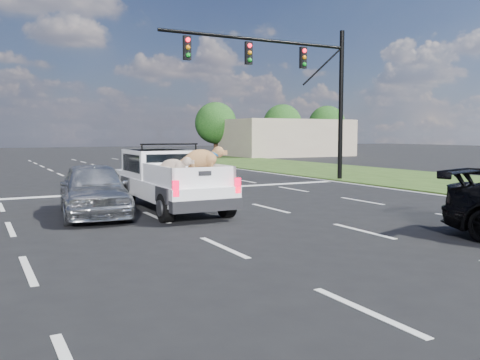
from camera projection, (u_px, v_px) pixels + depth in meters
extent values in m
plane|color=black|center=(299.00, 239.00, 10.60)|extent=(160.00, 160.00, 0.00)
cube|color=silver|center=(5.00, 217.00, 13.43)|extent=(0.12, 60.00, 0.01)
cube|color=silver|center=(135.00, 208.00, 15.06)|extent=(0.12, 60.00, 0.01)
cube|color=silver|center=(239.00, 200.00, 16.70)|extent=(0.12, 60.00, 0.01)
cube|color=silver|center=(324.00, 194.00, 18.33)|extent=(0.12, 60.00, 0.01)
cube|color=silver|center=(397.00, 189.00, 19.99)|extent=(0.15, 60.00, 0.01)
cube|color=silver|center=(149.00, 191.00, 19.40)|extent=(17.00, 0.45, 0.01)
cube|color=#243C12|center=(468.00, 184.00, 21.95)|extent=(8.00, 60.00, 0.06)
cylinder|color=black|center=(341.00, 106.00, 24.01)|extent=(0.22, 0.22, 7.00)
cylinder|color=black|center=(259.00, 40.00, 21.66)|extent=(9.00, 0.14, 0.14)
cube|color=black|center=(303.00, 58.00, 22.79)|extent=(0.30, 0.18, 0.95)
sphere|color=red|center=(305.00, 51.00, 22.66)|extent=(0.18, 0.18, 0.18)
cube|color=black|center=(249.00, 53.00, 21.48)|extent=(0.30, 0.18, 0.95)
sphere|color=red|center=(250.00, 46.00, 21.36)|extent=(0.18, 0.18, 0.18)
cube|color=black|center=(187.00, 48.00, 20.17)|extent=(0.30, 0.18, 0.95)
sphere|color=red|center=(188.00, 40.00, 20.05)|extent=(0.18, 0.18, 0.18)
cube|color=tan|center=(287.00, 138.00, 50.62)|extent=(12.00, 7.00, 3.60)
cylinder|color=#332114|center=(216.00, 145.00, 51.40)|extent=(0.44, 0.44, 2.16)
sphere|color=#10360E|center=(216.00, 123.00, 51.20)|extent=(4.20, 4.20, 4.20)
cylinder|color=#332114|center=(282.00, 144.00, 55.14)|extent=(0.44, 0.44, 2.16)
sphere|color=#10360E|center=(282.00, 124.00, 54.94)|extent=(4.20, 4.20, 4.20)
cylinder|color=#332114|center=(327.00, 144.00, 57.94)|extent=(0.44, 0.44, 2.16)
sphere|color=#10360E|center=(327.00, 124.00, 57.74)|extent=(4.20, 4.20, 4.20)
cylinder|color=black|center=(166.00, 208.00, 12.52)|extent=(0.28, 0.73, 0.73)
cylinder|color=black|center=(227.00, 204.00, 13.27)|extent=(0.28, 0.73, 0.73)
cylinder|color=black|center=(129.00, 193.00, 15.66)|extent=(0.28, 0.73, 0.73)
cylinder|color=black|center=(179.00, 190.00, 16.41)|extent=(0.28, 0.73, 0.73)
cube|color=white|center=(173.00, 189.00, 14.48)|extent=(1.90, 5.10, 0.50)
cube|color=white|center=(159.00, 163.00, 15.49)|extent=(1.80, 2.23, 0.82)
cube|color=black|center=(171.00, 164.00, 14.52)|extent=(1.48, 0.05, 0.59)
cylinder|color=black|center=(170.00, 144.00, 14.58)|extent=(1.72, 0.08, 0.05)
cube|color=black|center=(187.00, 184.00, 13.47)|extent=(1.74, 2.47, 0.06)
cube|color=white|center=(157.00, 175.00, 13.07)|extent=(0.12, 2.44, 0.50)
cube|color=white|center=(215.00, 173.00, 13.81)|extent=(0.12, 2.44, 0.50)
cube|color=white|center=(204.00, 177.00, 12.39)|extent=(1.70, 0.11, 0.50)
cube|color=red|center=(176.00, 189.00, 11.87)|extent=(0.15, 0.06, 0.38)
cube|color=red|center=(238.00, 185.00, 12.60)|extent=(0.15, 0.06, 0.38)
cube|color=black|center=(207.00, 205.00, 12.34)|extent=(1.84, 0.32, 0.29)
imported|color=#A2A5A9|center=(94.00, 189.00, 13.56)|extent=(2.22, 4.40, 1.44)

